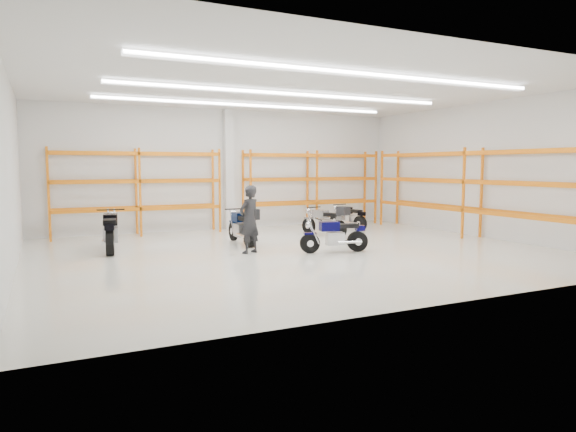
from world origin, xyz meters
name	(u,v)px	position (x,y,z in m)	size (l,w,h in m)	color
ground	(298,252)	(0.00, 0.00, 0.00)	(14.00, 14.00, 0.00)	silver
room_shell	(298,133)	(0.00, 0.03, 3.28)	(14.02, 12.02, 4.51)	white
motorcycle_main	(337,236)	(0.95, -0.55, 0.45)	(1.92, 0.77, 0.95)	black
motorcycle_back_a	(110,233)	(-4.70, 2.32, 0.53)	(0.82, 2.32, 1.14)	black
motorcycle_back_b	(243,227)	(-0.91, 1.90, 0.55)	(0.71, 2.24, 1.15)	black
motorcycle_back_c	(327,222)	(2.34, 2.42, 0.51)	(0.93, 2.02, 1.06)	black
motorcycle_back_d	(349,218)	(4.03, 3.69, 0.44)	(0.66, 1.88, 0.93)	black
standing_man	(249,219)	(-1.29, 0.38, 0.93)	(0.68, 0.45, 1.87)	black
structural_column	(229,170)	(0.00, 5.82, 2.25)	(0.32, 0.32, 4.50)	white
pallet_racking_back_left	(138,184)	(-3.40, 5.48, 1.79)	(5.67, 0.87, 3.00)	orange
pallet_racking_back_right	(312,181)	(3.40, 5.48, 1.79)	(5.67, 0.87, 3.00)	orange
pallet_racking_side	(473,183)	(6.48, 0.00, 1.81)	(0.87, 9.07, 3.00)	orange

